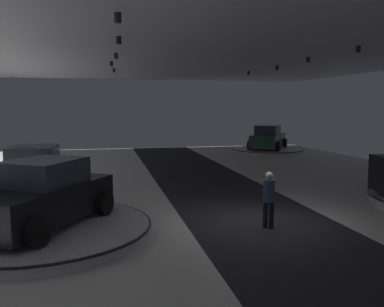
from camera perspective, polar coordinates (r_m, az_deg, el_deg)
The scene contains 9 objects.
ground at distance 12.24m, azimuth 9.61°, elevation -9.59°, with size 24.00×44.00×0.06m.
ceiling_with_spotlights at distance 11.96m, azimuth 10.15°, elevation 17.00°, with size 24.00×44.00×0.39m.
display_platform_mid_left at distance 16.16m, azimuth -21.02°, elevation -5.36°, with size 4.88×4.88×0.25m.
display_car_mid_left at distance 15.98m, azimuth -21.17°, elevation -2.32°, with size 2.39×4.31×1.71m.
display_platform_deep_right at distance 30.21m, azimuth 10.57°, elevation 0.44°, with size 5.17×5.17×0.29m.
display_car_deep_right at distance 30.10m, azimuth 10.60°, elevation 2.12°, with size 3.87×4.48×1.71m.
display_platform_near_left at distance 11.41m, azimuth -20.16°, elevation -10.11°, with size 5.61×5.61×0.31m.
display_car_near_left at distance 11.21m, azimuth -20.25°, elevation -5.66°, with size 3.69×4.54×1.71m.
visitor_walking_near at distance 11.48m, azimuth 10.72°, elevation -5.91°, with size 0.32×0.32×1.59m.
Camera 1 is at (-4.43, -10.90, 3.38)m, focal length 38.00 mm.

